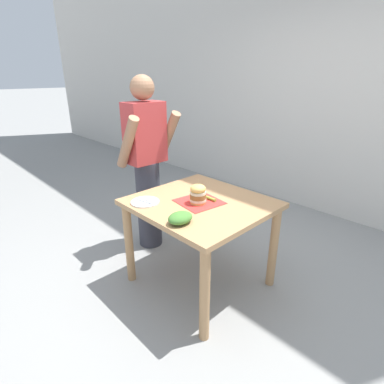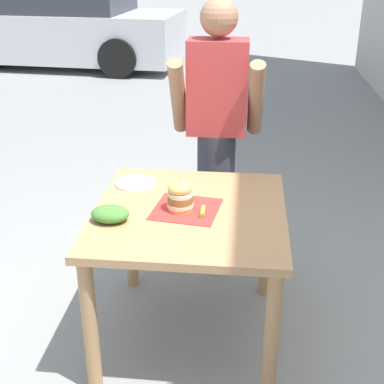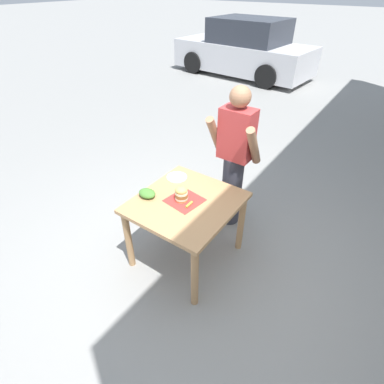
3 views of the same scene
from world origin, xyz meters
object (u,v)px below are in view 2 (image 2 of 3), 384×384
(sandwich, at_px, (180,196))
(parked_car_near_curb, at_px, (63,24))
(patio_table, at_px, (190,232))
(side_salad, at_px, (110,214))
(pickle_spear, at_px, (203,211))
(side_plate_with_forks, at_px, (135,183))
(diner_across_table, at_px, (217,135))

(sandwich, bearing_deg, parked_car_near_curb, 112.56)
(patio_table, xyz_separation_m, parked_car_near_curb, (-3.05, 7.22, 0.08))
(patio_table, distance_m, side_salad, 0.42)
(sandwich, relative_size, pickle_spear, 1.94)
(sandwich, bearing_deg, side_plate_with_forks, 133.93)
(diner_across_table, relative_size, parked_car_near_curb, 0.39)
(pickle_spear, height_order, parked_car_near_curb, parked_car_near_curb)
(diner_across_table, bearing_deg, side_salad, -114.31)
(side_plate_with_forks, distance_m, diner_across_table, 0.68)
(side_salad, bearing_deg, pickle_spear, 15.18)
(patio_table, bearing_deg, side_plate_with_forks, 139.44)
(sandwich, height_order, side_plate_with_forks, sandwich)
(pickle_spear, distance_m, diner_across_table, 0.86)
(diner_across_table, bearing_deg, patio_table, -95.56)
(sandwich, relative_size, side_salad, 1.05)
(sandwich, distance_m, pickle_spear, 0.13)
(patio_table, distance_m, sandwich, 0.21)
(pickle_spear, distance_m, side_plate_with_forks, 0.51)
(diner_across_table, xyz_separation_m, parked_car_near_curb, (-3.13, 6.41, -0.16))
(sandwich, relative_size, parked_car_near_curb, 0.04)
(pickle_spear, height_order, side_salad, side_salad)
(pickle_spear, height_order, side_plate_with_forks, pickle_spear)
(side_plate_with_forks, xyz_separation_m, parked_car_near_curb, (-2.72, 6.94, -0.05))
(patio_table, relative_size, sandwich, 5.32)
(side_plate_with_forks, bearing_deg, pickle_spear, -39.46)
(sandwich, xyz_separation_m, side_salad, (-0.31, -0.15, -0.04))
(side_plate_with_forks, relative_size, diner_across_table, 0.13)
(sandwich, distance_m, side_plate_with_forks, 0.42)
(sandwich, distance_m, parked_car_near_curb, 7.83)
(sandwich, height_order, pickle_spear, sandwich)
(pickle_spear, distance_m, parked_car_near_curb, 7.90)
(side_plate_with_forks, xyz_separation_m, diner_across_table, (0.41, 0.53, 0.12))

